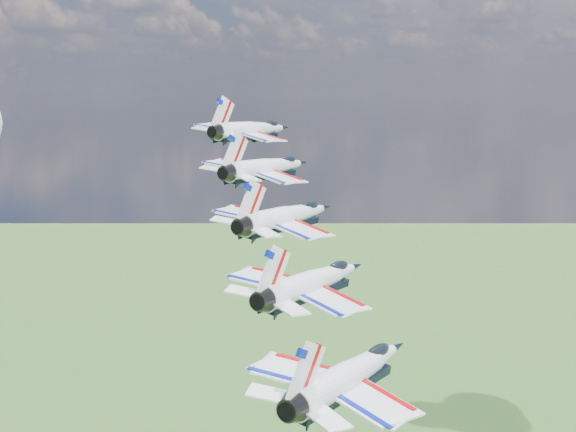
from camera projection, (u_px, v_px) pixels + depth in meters
The scene contains 5 objects.
jet_0 at pixel (253, 130), 98.71m from camera, with size 11.15×16.50×4.93m, color white, non-canonical shape.
jet_1 at pixel (268, 167), 87.60m from camera, with size 11.15×16.50×4.93m, color white, non-canonical shape.
jet_2 at pixel (288, 216), 76.49m from camera, with size 11.15×16.50×4.93m, color white, non-canonical shape.
jet_3 at pixel (315, 281), 65.38m from camera, with size 11.15×16.50×4.93m, color white, non-canonical shape.
jet_4 at pixel (352, 373), 54.27m from camera, with size 11.15×16.50×4.93m, color silver, non-canonical shape.
Camera 1 is at (23.26, -71.57, 159.54)m, focal length 50.00 mm.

